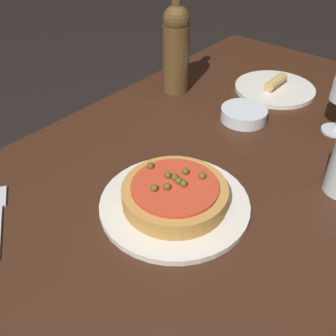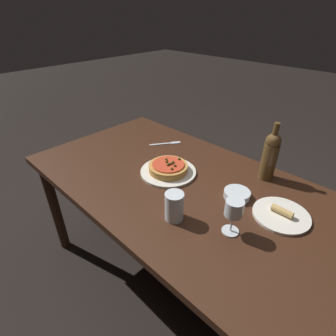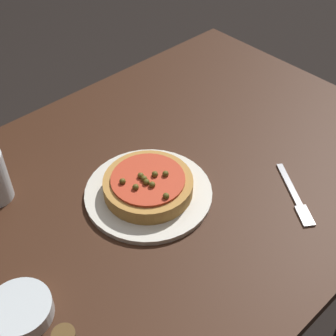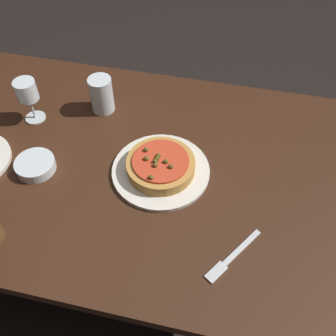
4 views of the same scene
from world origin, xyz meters
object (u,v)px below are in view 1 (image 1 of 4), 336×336
(wine_bottle, at_px, (176,47))
(dinner_plate, at_px, (175,204))
(pizza, at_px, (175,193))
(side_plate, at_px, (275,88))
(dining_table, at_px, (206,212))
(side_bowl, at_px, (244,114))

(wine_bottle, bearing_deg, dinner_plate, 39.01)
(pizza, distance_m, side_plate, 0.56)
(dining_table, bearing_deg, dinner_plate, -7.85)
(dining_table, distance_m, side_bowl, 0.29)
(dining_table, xyz_separation_m, wine_bottle, (-0.28, -0.32, 0.20))
(dining_table, bearing_deg, side_bowl, -163.01)
(wine_bottle, relative_size, side_bowl, 2.49)
(pizza, bearing_deg, dining_table, 172.03)
(pizza, relative_size, side_plate, 0.88)
(dining_table, height_order, pizza, pizza)
(wine_bottle, xyz_separation_m, side_plate, (-0.18, 0.22, -0.12))
(dinner_plate, bearing_deg, pizza, -133.31)
(side_bowl, bearing_deg, side_plate, -175.21)
(wine_bottle, height_order, side_bowl, wine_bottle)
(dining_table, xyz_separation_m, side_bowl, (-0.27, -0.08, 0.09))
(pizza, distance_m, side_bowl, 0.37)
(dinner_plate, distance_m, pizza, 0.03)
(side_bowl, bearing_deg, wine_bottle, -94.19)
(dining_table, relative_size, dinner_plate, 5.53)
(wine_bottle, bearing_deg, dining_table, 48.26)
(dinner_plate, xyz_separation_m, side_plate, (-0.56, -0.08, 0.00))
(pizza, xyz_separation_m, side_plate, (-0.56, -0.08, -0.02))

